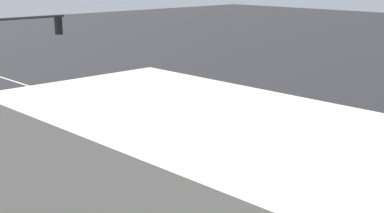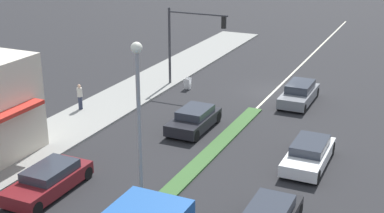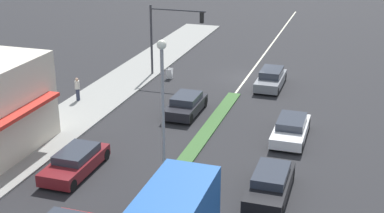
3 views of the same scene
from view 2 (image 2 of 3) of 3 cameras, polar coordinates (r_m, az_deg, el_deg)
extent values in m
plane|color=#232326|center=(23.12, -4.45, -11.14)|extent=(160.00, 160.00, 0.00)
cube|color=beige|center=(38.47, 8.65, 1.52)|extent=(0.16, 60.00, 0.01)
cylinder|color=#333338|center=(39.15, -2.41, 6.48)|extent=(0.18, 0.18, 5.60)
cylinder|color=#333338|center=(37.70, 0.63, 9.86)|extent=(4.50, 0.12, 0.12)
cube|color=black|center=(37.04, 3.41, 8.94)|extent=(0.28, 0.24, 0.84)
sphere|color=red|center=(37.11, 3.49, 9.39)|extent=(0.18, 0.18, 0.18)
sphere|color=gold|center=(37.16, 3.49, 8.98)|extent=(0.18, 0.18, 0.18)
sphere|color=green|center=(37.21, 3.48, 8.57)|extent=(0.18, 0.18, 0.18)
cylinder|color=gray|center=(20.98, -5.59, -3.49)|extent=(0.16, 0.16, 7.00)
sphere|color=silver|center=(19.84, -5.94, 6.25)|extent=(0.44, 0.44, 0.44)
cylinder|color=#282D42|center=(34.95, -11.82, 0.39)|extent=(0.26, 0.26, 0.85)
cylinder|color=#B7B2A8|center=(34.72, -11.90, 1.50)|extent=(0.34, 0.34, 0.58)
sphere|color=tan|center=(34.60, -11.95, 2.14)|extent=(0.22, 0.22, 0.22)
cube|color=silver|center=(38.72, -0.38, 2.52)|extent=(0.45, 0.21, 0.84)
cube|color=silver|center=(38.44, -0.59, 2.39)|extent=(0.45, 0.21, 0.84)
cube|color=silver|center=(27.45, 12.32, -5.21)|extent=(1.84, 4.52, 0.59)
cube|color=#2D333D|center=(27.45, 12.50, -4.03)|extent=(1.56, 2.49, 0.45)
cylinder|color=black|center=(25.77, 13.16, -7.33)|extent=(0.22, 0.70, 0.70)
cylinder|color=black|center=(26.08, 9.63, -6.73)|extent=(0.22, 0.70, 0.70)
cylinder|color=black|center=(29.01, 14.68, -4.32)|extent=(0.22, 0.70, 0.70)
cylinder|color=black|center=(29.28, 11.54, -3.83)|extent=(0.22, 0.70, 0.70)
cube|color=maroon|center=(25.14, -15.09, -7.86)|extent=(1.84, 4.44, 0.62)
cube|color=#2D333D|center=(25.06, -14.88, -6.60)|extent=(1.56, 2.44, 0.42)
cylinder|color=black|center=(23.56, -16.29, -10.42)|extent=(0.22, 0.64, 0.64)
cylinder|color=black|center=(24.57, -19.23, -9.45)|extent=(0.22, 0.64, 0.64)
cylinder|color=black|center=(26.01, -11.14, -6.99)|extent=(0.22, 0.64, 0.64)
cylinder|color=black|center=(26.93, -13.99, -6.26)|extent=(0.22, 0.64, 0.64)
cube|color=slate|center=(36.39, 11.32, 1.13)|extent=(1.79, 4.55, 0.67)
cube|color=#2D333D|center=(36.42, 11.47, 2.12)|extent=(1.52, 2.50, 0.53)
cylinder|color=black|center=(34.56, 11.82, -0.24)|extent=(0.22, 0.62, 0.62)
cylinder|color=black|center=(34.92, 9.29, 0.13)|extent=(0.22, 0.62, 0.62)
cylinder|color=black|center=(38.04, 13.14, 1.50)|extent=(0.22, 0.62, 0.62)
cylinder|color=black|center=(38.36, 10.83, 1.82)|extent=(0.22, 0.62, 0.62)
cube|color=#2D333D|center=(21.29, 8.19, -10.90)|extent=(1.52, 2.52, 0.42)
cylinder|color=black|center=(22.87, 11.26, -10.91)|extent=(0.22, 0.66, 0.66)
cylinder|color=black|center=(23.21, 7.40, -10.18)|extent=(0.22, 0.66, 0.66)
cube|color=black|center=(31.20, 0.18, -1.61)|extent=(1.87, 4.14, 0.63)
cube|color=#2D333D|center=(31.19, 0.34, -0.56)|extent=(1.59, 2.28, 0.44)
cylinder|color=black|center=(29.58, 0.35, -3.17)|extent=(0.22, 0.70, 0.70)
cylinder|color=black|center=(30.25, -2.54, -2.66)|extent=(0.22, 0.70, 0.70)
cylinder|color=black|center=(32.34, 2.73, -1.15)|extent=(0.22, 0.70, 0.70)
cylinder|color=black|center=(32.96, 0.03, -0.72)|extent=(0.22, 0.70, 0.70)
camera|label=1|loc=(28.87, -41.75, 5.95)|focal=50.00mm
camera|label=3|loc=(5.31, -138.68, -1.11)|focal=50.00mm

